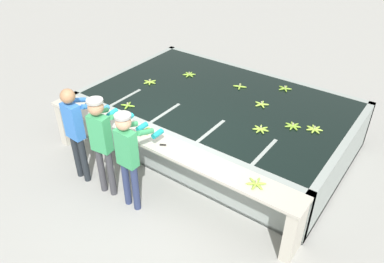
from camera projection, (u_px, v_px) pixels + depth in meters
ground_plane at (153, 193)px, 6.26m from camera, size 80.00×80.00×0.00m
wash_tank at (219, 119)px, 7.35m from camera, size 4.88×3.12×0.94m
work_ledge at (160, 155)px, 6.04m from camera, size 4.88×0.45×0.94m
worker_0 at (76, 127)px, 6.05m from camera, size 0.43×0.73×1.74m
worker_1 at (102, 138)px, 5.73m from camera, size 0.46×0.74×1.76m
worker_2 at (129, 153)px, 5.48m from camera, size 0.41×0.72×1.70m
banana_bunch_floating_0 at (285, 88)px, 7.39m from camera, size 0.28×0.27×0.08m
banana_bunch_floating_1 at (189, 74)px, 7.92m from camera, size 0.27×0.28×0.08m
banana_bunch_floating_2 at (128, 106)px, 6.82m from camera, size 0.27×0.27×0.08m
banana_bunch_floating_3 at (150, 82)px, 7.63m from camera, size 0.28×0.27×0.08m
banana_bunch_floating_4 at (261, 104)px, 6.86m from camera, size 0.27×0.28×0.08m
banana_bunch_floating_5 at (240, 86)px, 7.46m from camera, size 0.27×0.27×0.08m
banana_bunch_floating_6 at (314, 129)px, 6.17m from camera, size 0.28×0.28×0.08m
banana_bunch_floating_7 at (293, 126)px, 6.25m from camera, size 0.28×0.28×0.08m
banana_bunch_floating_8 at (261, 129)px, 6.17m from camera, size 0.28×0.28×0.08m
banana_bunch_ledge_0 at (143, 131)px, 6.11m from camera, size 0.28×0.28×0.08m
banana_bunch_ledge_1 at (256, 184)px, 5.04m from camera, size 0.27×0.28×0.08m
knife_0 at (167, 145)px, 5.80m from camera, size 0.32×0.20×0.02m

